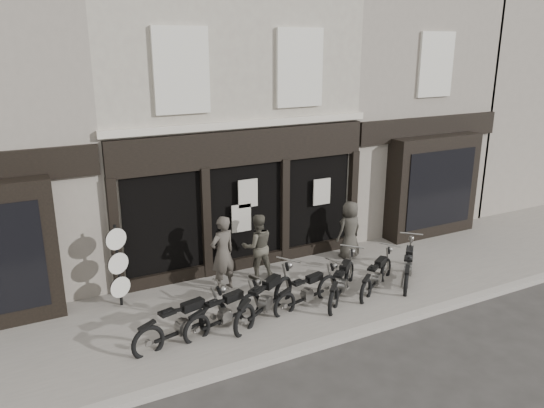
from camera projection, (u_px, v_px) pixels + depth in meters
name	position (u px, v px, depth m)	size (l,w,h in m)	color
ground_plane	(301.00, 317.00, 12.14)	(90.00, 90.00, 0.00)	#2D2B28
pavement	(282.00, 299.00, 12.88)	(30.00, 4.20, 0.12)	slate
kerb	(331.00, 341.00, 11.06)	(30.00, 0.25, 0.13)	gray
central_building	(203.00, 110.00, 16.00)	(7.30, 6.22, 8.34)	#AEA795
neighbour_right	(372.00, 101.00, 18.78)	(5.60, 6.73, 8.34)	gray
filler_right	(525.00, 90.00, 22.46)	(11.00, 6.00, 8.20)	gray
motorcycle_0	(183.00, 325.00, 10.93)	(2.25, 0.87, 1.10)	black
motorcycle_1	(225.00, 315.00, 11.43)	(2.07, 0.88, 1.02)	black
motorcycle_2	(265.00, 302.00, 11.88)	(2.13, 1.49, 1.14)	black
motorcycle_3	(307.00, 293.00, 12.42)	(2.01, 0.77, 0.98)	black
motorcycle_4	(342.00, 284.00, 12.80)	(1.85, 1.69, 1.08)	black
motorcycle_5	(377.00, 278.00, 13.23)	(1.87, 1.34, 1.00)	black
motorcycle_6	(408.00, 268.00, 13.74)	(1.74, 1.77, 1.07)	black
man_left	(223.00, 253.00, 12.98)	(0.70, 0.46, 1.92)	#423D36
man_centre	(257.00, 246.00, 13.70)	(0.84, 0.65, 1.73)	#48443A
man_right	(350.00, 230.00, 15.02)	(0.81, 0.53, 1.66)	#38342E
advert_sign_post	(119.00, 270.00, 12.17)	(0.50, 0.33, 2.10)	black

